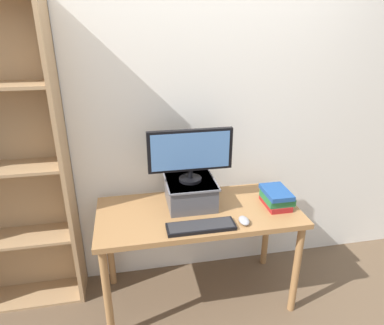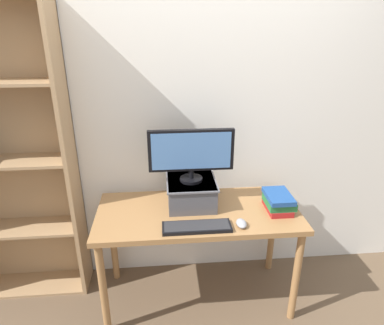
% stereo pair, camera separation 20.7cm
% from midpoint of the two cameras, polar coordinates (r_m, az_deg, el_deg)
% --- Properties ---
extents(ground_plane, '(12.00, 12.00, 0.00)m').
position_cam_midpoint_polar(ground_plane, '(2.79, -1.29, -21.25)').
color(ground_plane, brown).
extents(back_wall, '(7.00, 0.08, 2.60)m').
position_cam_midpoint_polar(back_wall, '(2.49, -3.17, 7.87)').
color(back_wall, silver).
rests_on(back_wall, ground_plane).
extents(desk, '(1.36, 0.62, 0.74)m').
position_cam_midpoint_polar(desk, '(2.38, -1.43, -9.82)').
color(desk, '#9E7042').
rests_on(desk, ground_plane).
extents(riser_box, '(0.34, 0.36, 0.18)m').
position_cam_midpoint_polar(riser_box, '(2.37, -2.79, -4.87)').
color(riser_box, '#515156').
rests_on(riser_box, desk).
extents(computer_monitor, '(0.57, 0.15, 0.36)m').
position_cam_midpoint_polar(computer_monitor, '(2.25, -2.92, 1.61)').
color(computer_monitor, black).
rests_on(computer_monitor, riser_box).
extents(keyboard, '(0.43, 0.14, 0.02)m').
position_cam_midpoint_polar(keyboard, '(2.15, -1.31, -10.69)').
color(keyboard, black).
rests_on(keyboard, desk).
extents(computer_mouse, '(0.06, 0.10, 0.04)m').
position_cam_midpoint_polar(computer_mouse, '(2.20, 5.99, -9.68)').
color(computer_mouse, '#99999E').
rests_on(computer_mouse, desk).
extents(book_stack, '(0.18, 0.24, 0.12)m').
position_cam_midpoint_polar(book_stack, '(2.41, 11.53, -5.81)').
color(book_stack, maroon).
rests_on(book_stack, desk).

